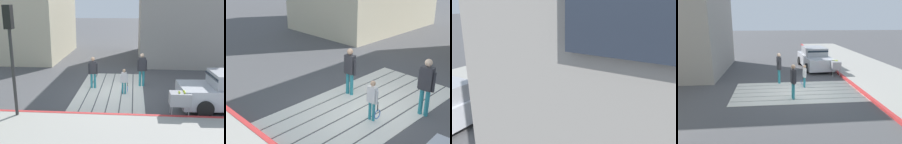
{
  "view_description": "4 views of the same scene",
  "coord_description": "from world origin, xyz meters",
  "views": [
    {
      "loc": [
        -12.98,
        -1.1,
        4.35
      ],
      "look_at": [
        -0.49,
        -0.09,
        1.08
      ],
      "focal_mm": 43.55,
      "sensor_mm": 36.0,
      "label": 1
    },
    {
      "loc": [
        -6.37,
        -5.24,
        4.46
      ],
      "look_at": [
        -0.67,
        0.52,
        1.21
      ],
      "focal_mm": 47.1,
      "sensor_mm": 36.0,
      "label": 2
    },
    {
      "loc": [
        5.54,
        -9.23,
        4.26
      ],
      "look_at": [
        -0.4,
        -0.11,
        0.99
      ],
      "focal_mm": 39.44,
      "sensor_mm": 36.0,
      "label": 3
    },
    {
      "loc": [
        1.3,
        9.89,
        3.59
      ],
      "look_at": [
        0.41,
        0.61,
        1.21
      ],
      "focal_mm": 33.01,
      "sensor_mm": 36.0,
      "label": 4
    }
  ],
  "objects": [
    {
      "name": "pedestrian_adult_trailing",
      "position": [
        0.84,
        -1.55,
        1.03
      ],
      "size": [
        0.26,
        0.51,
        1.76
      ],
      "color": "teal",
      "rests_on": "ground"
    },
    {
      "name": "pedestrian_child_with_racket",
      "position": [
        -0.49,
        -0.68,
        0.69
      ],
      "size": [
        0.28,
        0.38,
        1.24
      ],
      "color": "teal",
      "rests_on": "ground"
    },
    {
      "name": "ground_plane",
      "position": [
        0.0,
        0.0,
        0.0
      ],
      "size": [
        120.0,
        120.0,
        0.0
      ],
      "primitive_type": "plane",
      "color": "#4C4C4F"
    },
    {
      "name": "crosswalk_stripes",
      "position": [
        0.0,
        0.0,
        0.01
      ],
      "size": [
        6.4,
        3.25,
        0.01
      ],
      "color": "silver",
      "rests_on": "ground"
    },
    {
      "name": "pedestrian_adult_lead",
      "position": [
        0.29,
        0.94,
        0.95
      ],
      "size": [
        0.24,
        0.48,
        1.63
      ],
      "color": "teal",
      "rests_on": "ground"
    }
  ]
}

